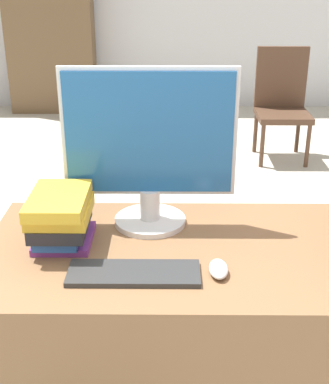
# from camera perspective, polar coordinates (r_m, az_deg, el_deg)

# --- Properties ---
(desk) EXTENTS (1.31, 0.72, 0.74)m
(desk) POSITION_cam_1_polar(r_m,az_deg,el_deg) (1.98, 1.62, -15.37)
(desk) COLOR brown
(desk) RESTS_ON ground_plane
(monitor) EXTENTS (0.59, 0.26, 0.56)m
(monitor) POSITION_cam_1_polar(r_m,az_deg,el_deg) (1.82, -1.63, 4.79)
(monitor) COLOR silver
(monitor) RESTS_ON desk
(keyboard) EXTENTS (0.40, 0.14, 0.02)m
(keyboard) POSITION_cam_1_polar(r_m,az_deg,el_deg) (1.63, -3.29, -8.64)
(keyboard) COLOR #2D2D2D
(keyboard) RESTS_ON desk
(mouse) EXTENTS (0.06, 0.11, 0.03)m
(mouse) POSITION_cam_1_polar(r_m,az_deg,el_deg) (1.64, 5.78, -8.17)
(mouse) COLOR silver
(mouse) RESTS_ON desk
(book_stack) EXTENTS (0.19, 0.27, 0.18)m
(book_stack) POSITION_cam_1_polar(r_m,az_deg,el_deg) (1.79, -11.05, -2.69)
(book_stack) COLOR #7A3384
(book_stack) RESTS_ON desk
(far_chair) EXTENTS (0.44, 0.44, 0.94)m
(far_chair) POSITION_cam_1_polar(r_m,az_deg,el_deg) (4.76, 12.41, 9.50)
(far_chair) COLOR #4C3323
(far_chair) RESTS_ON ground_plane
(bookshelf_far) EXTENTS (0.95, 0.32, 1.86)m
(bookshelf_far) POSITION_cam_1_polar(r_m,az_deg,el_deg) (6.24, -12.15, 16.82)
(bookshelf_far) COLOR brown
(bookshelf_far) RESTS_ON ground_plane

